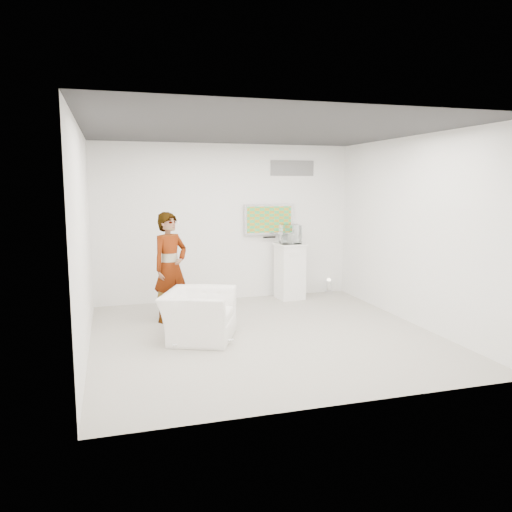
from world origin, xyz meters
name	(u,v)px	position (x,y,z in m)	size (l,w,h in m)	color
room	(264,235)	(0.00, 0.00, 1.50)	(5.01, 5.01, 3.00)	#A59F97
tv	(269,219)	(0.85, 2.45, 1.55)	(1.00, 0.08, 0.60)	#BABABE
logo_decal	(292,168)	(1.35, 2.49, 2.55)	(0.90, 0.02, 0.30)	slate
person	(170,267)	(-1.24, 1.18, 0.90)	(0.65, 0.43, 1.79)	white
armchair	(199,315)	(-0.97, 0.09, 0.35)	(1.09, 0.95, 0.71)	white
pedestal	(290,271)	(1.20, 2.16, 0.55)	(0.53, 0.53, 1.09)	white
floor_uplight	(329,286)	(2.12, 2.33, 0.15)	(0.20, 0.20, 0.31)	white
vitrine	(290,234)	(1.20, 2.16, 1.28)	(0.37, 0.37, 0.37)	white
console	(290,238)	(1.20, 2.16, 1.19)	(0.05, 0.15, 0.20)	white
wii_remote	(175,222)	(-1.11, 1.44, 1.62)	(0.03, 0.13, 0.03)	white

